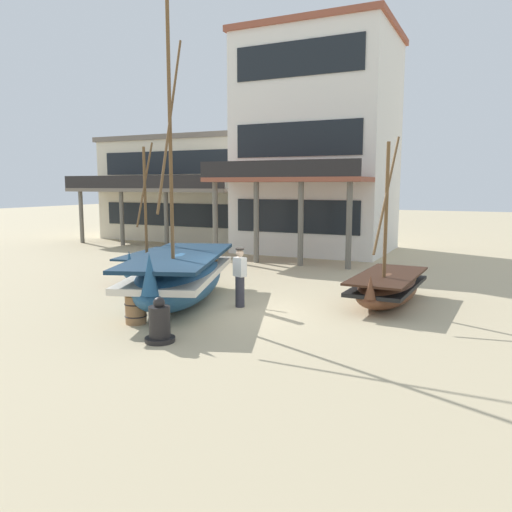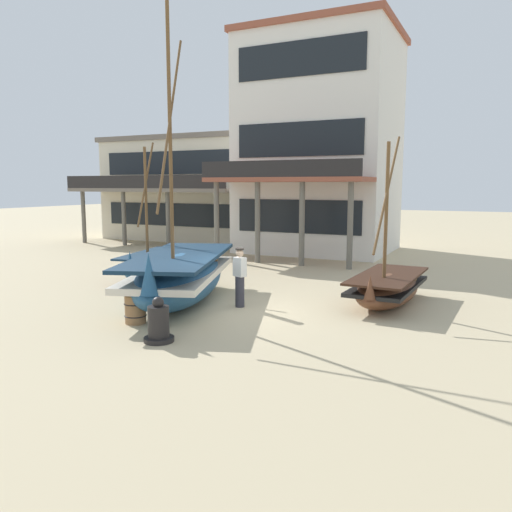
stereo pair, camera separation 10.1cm
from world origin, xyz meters
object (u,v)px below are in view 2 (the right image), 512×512
at_px(fishing_boat_centre_large, 180,276).
at_px(wooden_barrel, 135,309).
at_px(harbor_building_annex, 193,188).
at_px(fishing_boat_near_left, 153,264).
at_px(harbor_building_main, 320,145).
at_px(fisherman_by_hull, 240,278).
at_px(fishing_boat_far_right, 388,288).
at_px(capstan_winch, 159,324).

xyz_separation_m(fishing_boat_centre_large, wooden_barrel, (0.25, -2.33, -0.45)).
distance_m(fishing_boat_centre_large, harbor_building_annex, 18.27).
relative_size(fishing_boat_near_left, harbor_building_main, 0.45).
relative_size(fisherman_by_hull, harbor_building_main, 0.15).
bearing_deg(harbor_building_main, fisherman_by_hull, -80.65).
bearing_deg(fishing_boat_far_right, fishing_boat_centre_large, -156.01).
distance_m(fishing_boat_centre_large, harbor_building_main, 14.06).
bearing_deg(fishing_boat_centre_large, harbor_building_main, 91.41).
bearing_deg(capstan_winch, fisherman_by_hull, 88.22).
height_order(fishing_boat_near_left, fishing_boat_centre_large, fishing_boat_centre_large).
distance_m(fishing_boat_near_left, wooden_barrel, 6.06).
distance_m(capstan_winch, harbor_building_main, 17.43).
bearing_deg(harbor_building_annex, capstan_winch, -59.03).
relative_size(fishing_boat_centre_large, fishing_boat_far_right, 1.69).
height_order(fisherman_by_hull, harbor_building_annex, harbor_building_annex).
xyz_separation_m(fishing_boat_near_left, harbor_building_annex, (-6.47, 12.65, 2.66)).
bearing_deg(capstan_winch, harbor_building_main, 96.95).
distance_m(fishing_boat_centre_large, wooden_barrel, 2.38).
distance_m(capstan_winch, wooden_barrel, 1.74).
bearing_deg(fishing_boat_far_right, fisherman_by_hull, -150.17).
bearing_deg(harbor_building_main, wooden_barrel, -87.88).
height_order(fishing_boat_near_left, harbor_building_annex, harbor_building_annex).
bearing_deg(fishing_boat_far_right, harbor_building_main, 118.35).
bearing_deg(fishing_boat_centre_large, harbor_building_annex, 121.76).
relative_size(fishing_boat_near_left, fishing_boat_far_right, 1.03).
distance_m(fishing_boat_centre_large, fisherman_by_hull, 1.83).
bearing_deg(harbor_building_main, capstan_winch, -83.05).
bearing_deg(fisherman_by_hull, wooden_barrel, -120.35).
height_order(wooden_barrel, harbor_building_annex, harbor_building_annex).
height_order(fisherman_by_hull, harbor_building_main, harbor_building_main).
xyz_separation_m(fishing_boat_centre_large, capstan_winch, (1.69, -3.30, -0.39)).
height_order(fishing_boat_centre_large, wooden_barrel, fishing_boat_centre_large).
height_order(fishing_boat_far_right, capstan_winch, fishing_boat_far_right).
bearing_deg(harbor_building_main, fishing_boat_near_left, -104.62).
xyz_separation_m(fishing_boat_centre_large, harbor_building_main, (-0.33, 13.25, 4.70)).
distance_m(fishing_boat_near_left, harbor_building_main, 11.93).
bearing_deg(fishing_boat_far_right, harbor_building_annex, 139.26).
relative_size(fishing_boat_far_right, harbor_building_annex, 0.43).
xyz_separation_m(fishing_boat_near_left, fishing_boat_far_right, (8.57, -0.30, -0.05)).
relative_size(fishing_boat_near_left, harbor_building_annex, 0.44).
xyz_separation_m(fishing_boat_far_right, harbor_building_annex, (-15.04, 12.95, 2.71)).
xyz_separation_m(fishing_boat_near_left, fishing_boat_centre_large, (3.07, -2.75, 0.24)).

